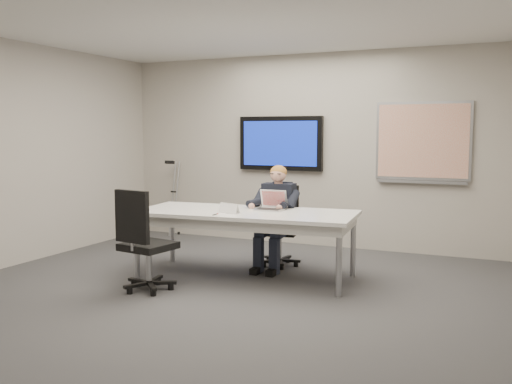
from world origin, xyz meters
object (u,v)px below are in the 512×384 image
at_px(office_chair_far, 280,241).
at_px(laptop, 271,205).
at_px(office_chair_near, 145,260).
at_px(conference_table, 246,219).
at_px(seated_person, 274,228).

bearing_deg(office_chair_far, laptop, -90.33).
bearing_deg(office_chair_near, office_chair_far, -107.73).
xyz_separation_m(office_chair_near, laptop, (0.93, 1.18, 0.49)).
distance_m(office_chair_near, laptop, 1.58).
relative_size(conference_table, office_chair_near, 2.38).
bearing_deg(office_chair_near, seated_person, -111.57).
height_order(conference_table, laptop, laptop).
bearing_deg(conference_table, seated_person, 67.82).
xyz_separation_m(conference_table, office_chair_far, (0.14, 0.72, -0.37)).
distance_m(office_chair_near, seated_person, 1.69).
distance_m(seated_person, laptop, 0.42).
xyz_separation_m(office_chair_near, seated_person, (0.85, 1.45, 0.17)).
bearing_deg(office_chair_near, laptop, -119.38).
height_order(office_chair_near, laptop, office_chair_near).
xyz_separation_m(conference_table, seated_person, (0.15, 0.49, -0.17)).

